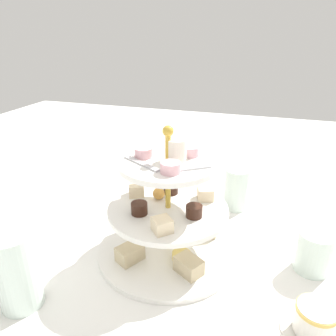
{
  "coord_description": "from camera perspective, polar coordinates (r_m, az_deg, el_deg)",
  "views": [
    {
      "loc": [
        0.16,
        -0.51,
        0.41
      ],
      "look_at": [
        0.0,
        0.0,
        0.18
      ],
      "focal_mm": 34.45,
      "sensor_mm": 36.0,
      "label": 1
    }
  ],
  "objects": [
    {
      "name": "teacup_with_saucer",
      "position": [
        0.56,
        24.48,
        -23.44
      ],
      "size": [
        0.09,
        0.09,
        0.05
      ],
      "color": "white",
      "rests_on": "ground_plane"
    },
    {
      "name": "butter_knife_left",
      "position": [
        0.91,
        -12.95,
        -4.35
      ],
      "size": [
        0.12,
        0.14,
        0.0
      ],
      "primitive_type": "cube",
      "rotation": [
        0.0,
        0.0,
        4.01
      ],
      "color": "silver",
      "rests_on": "ground_plane"
    },
    {
      "name": "tiered_serving_stand",
      "position": [
        0.63,
        0.04,
        -8.85
      ],
      "size": [
        0.28,
        0.28,
        0.26
      ],
      "color": "white",
      "rests_on": "ground_plane"
    },
    {
      "name": "water_glass_short_left",
      "position": [
        0.67,
        24.4,
        -13.34
      ],
      "size": [
        0.06,
        0.06,
        0.08
      ],
      "primitive_type": "cylinder",
      "color": "silver",
      "rests_on": "ground_plane"
    },
    {
      "name": "water_glass_mid_back",
      "position": [
        0.82,
        12.0,
        -3.63
      ],
      "size": [
        0.06,
        0.06,
        0.1
      ],
      "primitive_type": "cylinder",
      "color": "silver",
      "rests_on": "ground_plane"
    },
    {
      "name": "water_glass_tall_right",
      "position": [
        0.58,
        -25.25,
        -16.11
      ],
      "size": [
        0.07,
        0.07,
        0.13
      ],
      "primitive_type": "cylinder",
      "color": "silver",
      "rests_on": "ground_plane"
    },
    {
      "name": "ground_plane",
      "position": [
        0.68,
        0.0,
        -14.56
      ],
      "size": [
        2.4,
        2.4,
        0.0
      ],
      "primitive_type": "plane",
      "color": "white"
    }
  ]
}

